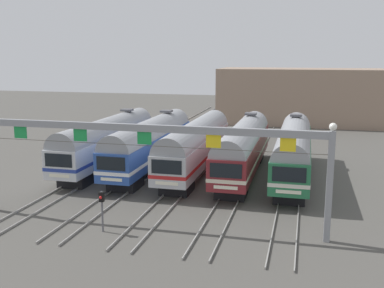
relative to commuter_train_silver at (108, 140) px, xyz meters
name	(u,v)px	position (x,y,z in m)	size (l,w,h in m)	color
ground_plane	(196,173)	(8.68, 0.00, -2.69)	(160.00, 160.00, 0.00)	#4C4944
track_bed	(227,139)	(8.68, 17.00, -2.61)	(18.86, 70.00, 0.15)	gray
commuter_train_silver	(108,140)	(0.00, 0.00, 0.00)	(2.88, 18.06, 5.05)	silver
commuter_train_blue	(151,142)	(4.34, 0.00, 0.00)	(2.88, 18.06, 5.05)	#284C9E
commuter_train_stainless	(196,144)	(8.68, 0.00, 0.00)	(2.88, 18.06, 4.77)	#B2B5BA
commuter_train_maroon	(243,146)	(13.02, 0.00, 0.00)	(2.88, 18.06, 5.05)	maroon
commuter_train_green	(293,149)	(17.36, 0.00, 0.00)	(2.88, 18.06, 5.05)	#236B42
catenary_gantry	(145,144)	(8.68, -13.50, 2.58)	(22.60, 0.44, 6.97)	gray
yard_signal_mast	(102,203)	(6.51, -15.28, -0.88)	(0.28, 0.35, 2.57)	#59595E
maintenance_building	(299,96)	(17.15, 33.82, 1.57)	(24.74, 10.00, 8.52)	gray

